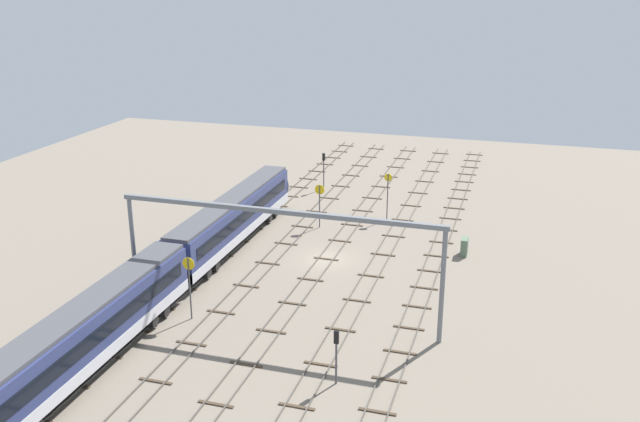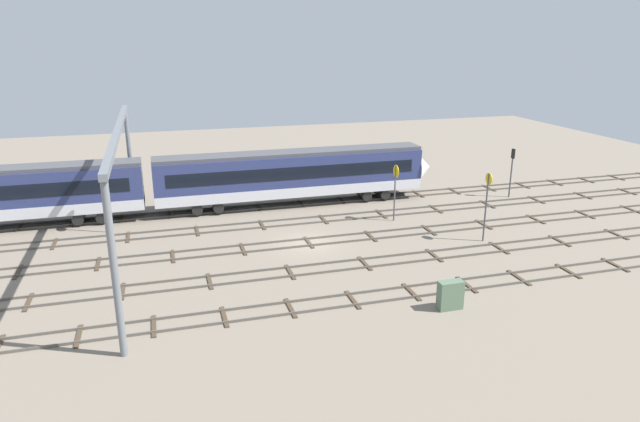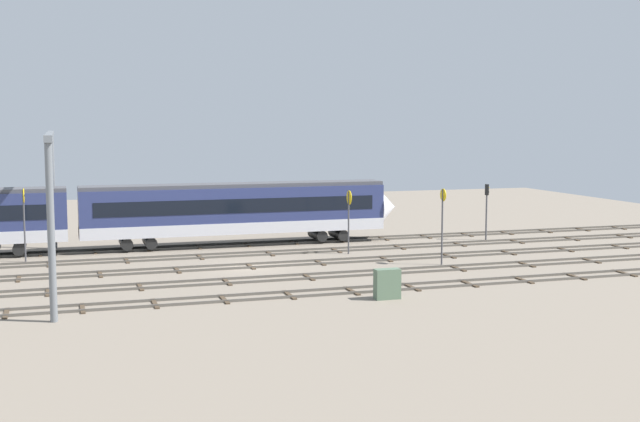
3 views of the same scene
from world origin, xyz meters
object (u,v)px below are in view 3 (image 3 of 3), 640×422
at_px(signal_light_trackside_departure, 487,204).
at_px(relay_cabinet, 387,284).
at_px(train, 81,217).
at_px(speed_sign_mid_trackside, 24,213).
at_px(overhead_gantry, 51,164).
at_px(speed_sign_far_trackside, 442,216).
at_px(speed_sign_near_foreground, 349,211).

bearing_deg(signal_light_trackside_departure, relay_cabinet, -131.16).
height_order(train, speed_sign_mid_trackside, speed_sign_mid_trackside).
height_order(overhead_gantry, signal_light_trackside_departure, overhead_gantry).
xyz_separation_m(train, speed_sign_far_trackside, (23.40, -13.12, 0.68)).
bearing_deg(signal_light_trackside_departure, speed_sign_mid_trackside, 179.89).
height_order(speed_sign_near_foreground, signal_light_trackside_departure, speed_sign_near_foreground).
bearing_deg(speed_sign_near_foreground, train, 160.31).
bearing_deg(train, speed_sign_near_foreground, -19.69).
distance_m(train, signal_light_trackside_departure, 32.44).
distance_m(train, relay_cabinet, 27.28).
distance_m(overhead_gantry, relay_cabinet, 22.49).
distance_m(speed_sign_far_trackside, signal_light_trackside_departure, 13.29).
relative_size(train, speed_sign_far_trackside, 9.61).
distance_m(train, speed_sign_near_foreground, 20.06).
bearing_deg(speed_sign_far_trackside, speed_sign_mid_trackside, 159.95).
distance_m(train, speed_sign_mid_trackside, 5.07).
height_order(speed_sign_near_foreground, speed_sign_mid_trackside, speed_sign_mid_trackside).
distance_m(speed_sign_near_foreground, speed_sign_mid_trackside, 23.06).
bearing_deg(relay_cabinet, signal_light_trackside_departure, 48.84).
distance_m(signal_light_trackside_departure, relay_cabinet, 25.42).
bearing_deg(train, relay_cabinet, -55.02).
height_order(train, speed_sign_far_trackside, speed_sign_far_trackside).
bearing_deg(signal_light_trackside_departure, train, 174.28).
xyz_separation_m(overhead_gantry, signal_light_trackside_departure, (34.23, 6.52, -4.13)).
bearing_deg(overhead_gantry, speed_sign_mid_trackside, 106.37).
bearing_deg(overhead_gantry, signal_light_trackside_departure, 10.78).
bearing_deg(speed_sign_mid_trackside, speed_sign_near_foreground, -8.96).
xyz_separation_m(speed_sign_near_foreground, speed_sign_mid_trackside, (-22.77, 3.59, 0.22)).
xyz_separation_m(overhead_gantry, speed_sign_near_foreground, (20.84, 3.00, -3.97)).
distance_m(train, overhead_gantry, 10.92).
xyz_separation_m(speed_sign_mid_trackside, speed_sign_far_trackside, (27.29, -9.96, -0.08)).
bearing_deg(relay_cabinet, speed_sign_mid_trackside, 135.54).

